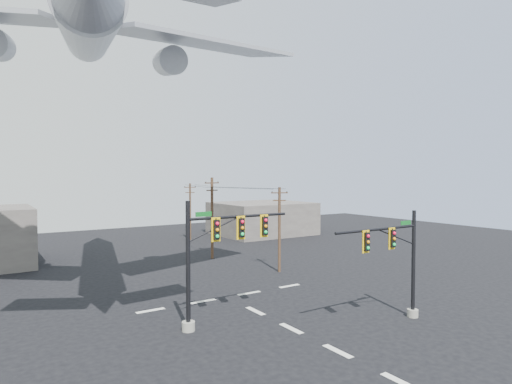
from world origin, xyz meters
TOP-DOWN VIEW (x-y plane):
  - ground at (0.00, 0.00)m, footprint 120.00×120.00m
  - lane_markings at (0.00, 5.33)m, footprint 14.00×21.20m
  - signal_mast_near at (6.48, 1.30)m, footprint 7.30×0.77m
  - signal_mast_far at (-3.59, 6.98)m, footprint 7.53×0.86m
  - utility_pole_a at (8.43, 16.75)m, footprint 1.55×0.74m
  - utility_pole_b at (6.05, 26.20)m, footprint 1.84×0.34m
  - utility_pole_c at (9.36, 39.44)m, footprint 1.59×0.75m
  - power_lines at (7.51, 28.09)m, footprint 4.90×22.70m
  - airliner at (-9.00, 15.96)m, footprint 31.39×33.42m
  - building_right at (22.00, 40.00)m, footprint 14.00×12.00m

SIDE VIEW (x-z plane):
  - ground at x=0.00m, z-range 0.00..0.00m
  - lane_markings at x=0.00m, z-range 0.01..0.01m
  - building_right at x=22.00m, z-range 0.00..5.00m
  - signal_mast_near at x=6.48m, z-range 0.29..7.31m
  - utility_pole_a at x=8.43m, z-range 0.19..8.36m
  - utility_pole_c at x=9.36m, z-range 0.19..8.37m
  - signal_mast_far at x=-3.59m, z-range 0.51..8.30m
  - utility_pole_b at x=6.05m, z-range 0.21..9.28m
  - power_lines at x=7.51m, z-range 7.98..8.01m
  - airliner at x=-9.00m, z-range 14.83..24.60m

